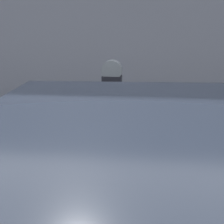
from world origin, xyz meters
The scene contains 2 objects.
sidewalk centered at (0.00, 2.20, 0.05)m, with size 24.00×2.80×0.11m.
parking_meter centered at (0.01, 1.17, 1.06)m, with size 0.19×0.14×1.41m.
Camera 1 is at (0.33, -1.76, 1.85)m, focal length 50.00 mm.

